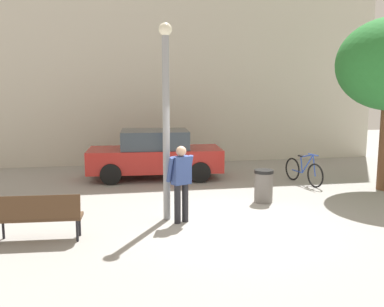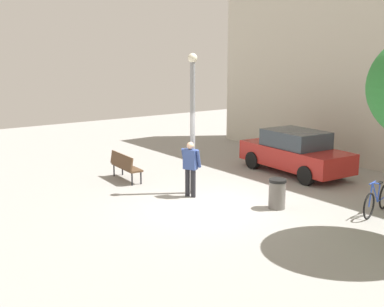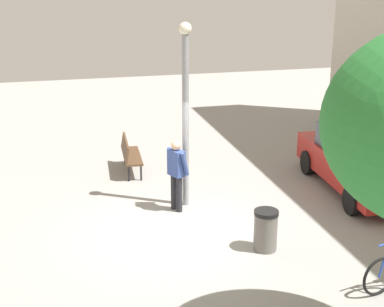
# 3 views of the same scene
# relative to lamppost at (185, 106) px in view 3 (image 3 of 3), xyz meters

# --- Properties ---
(ground_plane) EXTENTS (36.00, 36.00, 0.00)m
(ground_plane) POSITION_rel_lamppost_xyz_m (1.35, -0.51, -2.38)
(ground_plane) COLOR gray
(lamppost) EXTENTS (0.28, 0.28, 4.23)m
(lamppost) POSITION_rel_lamppost_xyz_m (0.00, 0.00, 0.00)
(lamppost) COLOR gray
(lamppost) RESTS_ON ground_plane
(person_by_lamppost) EXTENTS (0.63, 0.46, 1.67)m
(person_by_lamppost) POSITION_rel_lamppost_xyz_m (0.28, -0.28, -1.42)
(person_by_lamppost) COLOR #232328
(person_by_lamppost) RESTS_ON ground_plane
(park_bench) EXTENTS (1.63, 0.58, 0.92)m
(park_bench) POSITION_rel_lamppost_xyz_m (-2.56, -0.95, -1.84)
(park_bench) COLOR #513823
(park_bench) RESTS_ON ground_plane
(parked_car_red) EXTENTS (4.31, 2.05, 1.55)m
(parked_car_red) POSITION_rel_lamppost_xyz_m (0.19, 4.41, -1.61)
(parked_car_red) COLOR #AD231E
(parked_car_red) RESTS_ON ground_plane
(trash_bin) EXTENTS (0.49, 0.49, 0.83)m
(trash_bin) POSITION_rel_lamppost_xyz_m (2.60, 0.98, -1.96)
(trash_bin) COLOR #66605B
(trash_bin) RESTS_ON ground_plane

